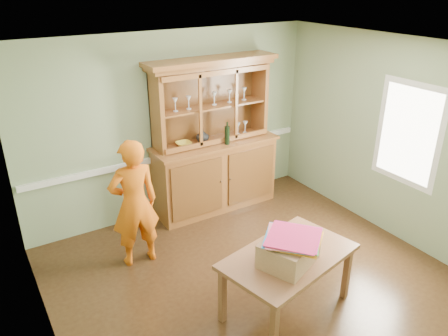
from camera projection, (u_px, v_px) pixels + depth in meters
floor at (249, 274)px, 5.36m from camera, size 4.50×4.50×0.00m
ceiling at (255, 50)px, 4.26m from camera, size 4.50×4.50×0.00m
wall_back at (173, 126)px, 6.37m from camera, size 4.50×0.00×4.50m
wall_left at (36, 233)px, 3.73m from camera, size 0.00×4.00×4.00m
wall_right at (388, 138)px, 5.89m from camera, size 0.00×4.00×4.00m
wall_front at (405, 271)px, 3.26m from camera, size 4.50×0.00×4.50m
chair_rail at (175, 155)px, 6.53m from camera, size 4.41×0.05×0.08m
framed_map at (28, 198)px, 3.89m from camera, size 0.03×0.60×0.46m
window_panel at (408, 134)px, 5.59m from camera, size 0.03×0.96×1.36m
china_hutch at (214, 158)px, 6.64m from camera, size 1.97×0.65×2.31m
dining_table at (288, 261)px, 4.57m from camera, size 1.55×1.13×0.70m
cardboard_box at (289, 252)px, 4.37m from camera, size 0.68×0.62×0.26m
kite_stack at (292, 238)px, 4.30m from camera, size 0.69×0.69×0.06m
person at (134, 204)px, 5.29m from camera, size 0.62×0.43×1.65m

